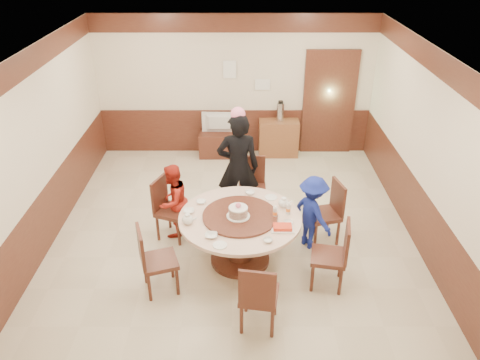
{
  "coord_description": "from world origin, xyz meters",
  "views": [
    {
      "loc": [
        0.1,
        -6.07,
        4.26
      ],
      "look_at": [
        0.1,
        -0.34,
        1.1
      ],
      "focal_mm": 35.0,
      "sensor_mm": 36.0,
      "label": 1
    }
  ],
  "objects_px": {
    "person_standing": "(238,168)",
    "birthday_cake": "(238,212)",
    "tv_stand": "(220,144)",
    "person_blue": "(312,213)",
    "thermos": "(280,112)",
    "side_cabinet": "(279,138)",
    "television": "(220,123)",
    "banquet_table": "(240,230)",
    "person_red": "(173,201)",
    "shrimp_platter": "(282,228)"
  },
  "relations": [
    {
      "from": "person_standing",
      "to": "birthday_cake",
      "type": "bearing_deg",
      "value": 88.08
    },
    {
      "from": "tv_stand",
      "to": "person_blue",
      "type": "bearing_deg",
      "value": -64.86
    },
    {
      "from": "person_standing",
      "to": "tv_stand",
      "type": "height_order",
      "value": "person_standing"
    },
    {
      "from": "person_standing",
      "to": "person_blue",
      "type": "height_order",
      "value": "person_standing"
    },
    {
      "from": "person_standing",
      "to": "birthday_cake",
      "type": "height_order",
      "value": "person_standing"
    },
    {
      "from": "birthday_cake",
      "to": "thermos",
      "type": "relative_size",
      "value": 0.84
    },
    {
      "from": "side_cabinet",
      "to": "television",
      "type": "bearing_deg",
      "value": -178.57
    },
    {
      "from": "banquet_table",
      "to": "person_standing",
      "type": "relative_size",
      "value": 0.93
    },
    {
      "from": "birthday_cake",
      "to": "banquet_table",
      "type": "bearing_deg",
      "value": 56.91
    },
    {
      "from": "person_red",
      "to": "shrimp_platter",
      "type": "relative_size",
      "value": 3.91
    },
    {
      "from": "banquet_table",
      "to": "side_cabinet",
      "type": "xyz_separation_m",
      "value": [
        0.8,
        3.52,
        -0.16
      ]
    },
    {
      "from": "birthday_cake",
      "to": "tv_stand",
      "type": "height_order",
      "value": "birthday_cake"
    },
    {
      "from": "side_cabinet",
      "to": "shrimp_platter",
      "type": "bearing_deg",
      "value": -93.65
    },
    {
      "from": "person_standing",
      "to": "side_cabinet",
      "type": "bearing_deg",
      "value": -111.52
    },
    {
      "from": "person_blue",
      "to": "television",
      "type": "relative_size",
      "value": 1.57
    },
    {
      "from": "person_red",
      "to": "shrimp_platter",
      "type": "distance_m",
      "value": 1.86
    },
    {
      "from": "tv_stand",
      "to": "side_cabinet",
      "type": "height_order",
      "value": "side_cabinet"
    },
    {
      "from": "person_red",
      "to": "banquet_table",
      "type": "bearing_deg",
      "value": 83.29
    },
    {
      "from": "banquet_table",
      "to": "thermos",
      "type": "relative_size",
      "value": 4.42
    },
    {
      "from": "person_blue",
      "to": "birthday_cake",
      "type": "bearing_deg",
      "value": 77.92
    },
    {
      "from": "banquet_table",
      "to": "side_cabinet",
      "type": "height_order",
      "value": "banquet_table"
    },
    {
      "from": "tv_stand",
      "to": "banquet_table",
      "type": "bearing_deg",
      "value": -83.31
    },
    {
      "from": "person_red",
      "to": "birthday_cake",
      "type": "relative_size",
      "value": 3.68
    },
    {
      "from": "side_cabinet",
      "to": "birthday_cake",
      "type": "bearing_deg",
      "value": -103.0
    },
    {
      "from": "shrimp_platter",
      "to": "side_cabinet",
      "type": "relative_size",
      "value": 0.38
    },
    {
      "from": "tv_stand",
      "to": "thermos",
      "type": "bearing_deg",
      "value": 1.41
    },
    {
      "from": "banquet_table",
      "to": "person_blue",
      "type": "distance_m",
      "value": 1.12
    },
    {
      "from": "tv_stand",
      "to": "thermos",
      "type": "distance_m",
      "value": 1.4
    },
    {
      "from": "banquet_table",
      "to": "television",
      "type": "distance_m",
      "value": 3.52
    },
    {
      "from": "person_red",
      "to": "tv_stand",
      "type": "relative_size",
      "value": 1.38
    },
    {
      "from": "television",
      "to": "side_cabinet",
      "type": "relative_size",
      "value": 0.92
    },
    {
      "from": "shrimp_platter",
      "to": "tv_stand",
      "type": "relative_size",
      "value": 0.35
    },
    {
      "from": "birthday_cake",
      "to": "thermos",
      "type": "distance_m",
      "value": 3.65
    },
    {
      "from": "shrimp_platter",
      "to": "person_red",
      "type": "bearing_deg",
      "value": 147.82
    },
    {
      "from": "person_red",
      "to": "person_blue",
      "type": "xyz_separation_m",
      "value": [
        2.06,
        -0.3,
        -0.01
      ]
    },
    {
      "from": "television",
      "to": "thermos",
      "type": "xyz_separation_m",
      "value": [
        1.22,
        0.03,
        0.23
      ]
    },
    {
      "from": "person_blue",
      "to": "shrimp_platter",
      "type": "height_order",
      "value": "person_blue"
    },
    {
      "from": "person_red",
      "to": "thermos",
      "type": "xyz_separation_m",
      "value": [
        1.82,
        2.84,
        0.35
      ]
    },
    {
      "from": "person_blue",
      "to": "television",
      "type": "xyz_separation_m",
      "value": [
        -1.46,
        3.11,
        0.14
      ]
    },
    {
      "from": "tv_stand",
      "to": "side_cabinet",
      "type": "bearing_deg",
      "value": 1.43
    },
    {
      "from": "banquet_table",
      "to": "tv_stand",
      "type": "bearing_deg",
      "value": 96.69
    },
    {
      "from": "banquet_table",
      "to": "person_blue",
      "type": "relative_size",
      "value": 1.46
    },
    {
      "from": "banquet_table",
      "to": "person_blue",
      "type": "height_order",
      "value": "person_blue"
    },
    {
      "from": "banquet_table",
      "to": "shrimp_platter",
      "type": "distance_m",
      "value": 0.68
    },
    {
      "from": "television",
      "to": "side_cabinet",
      "type": "height_order",
      "value": "television"
    },
    {
      "from": "birthday_cake",
      "to": "shrimp_platter",
      "type": "height_order",
      "value": "birthday_cake"
    },
    {
      "from": "tv_stand",
      "to": "person_standing",
      "type": "bearing_deg",
      "value": -80.73
    },
    {
      "from": "thermos",
      "to": "shrimp_platter",
      "type": "bearing_deg",
      "value": -93.84
    },
    {
      "from": "shrimp_platter",
      "to": "tv_stand",
      "type": "height_order",
      "value": "shrimp_platter"
    },
    {
      "from": "person_standing",
      "to": "banquet_table",
      "type": "bearing_deg",
      "value": 89.27
    }
  ]
}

